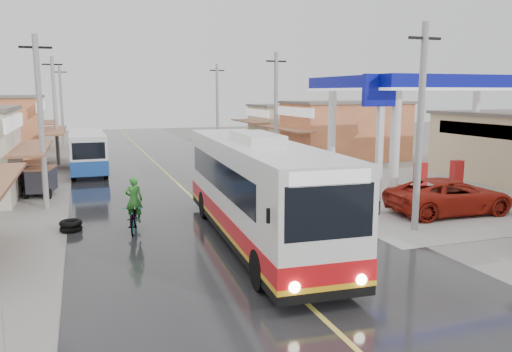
% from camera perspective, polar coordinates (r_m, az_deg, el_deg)
% --- Properties ---
extents(ground, '(120.00, 120.00, 0.00)m').
position_cam_1_polar(ground, '(17.68, -1.03, -8.29)').
color(ground, slate).
rests_on(ground, ground).
extents(road, '(12.00, 90.00, 0.02)m').
position_cam_1_polar(road, '(31.89, -9.54, -0.32)').
color(road, black).
rests_on(road, ground).
extents(centre_line, '(0.15, 90.00, 0.01)m').
position_cam_1_polar(centre_line, '(31.88, -9.54, -0.30)').
color(centre_line, '#D8CC4C').
rests_on(centre_line, road).
extents(shopfronts_right, '(11.00, 44.00, 4.80)m').
position_cam_1_polar(shopfronts_right, '(34.97, 16.38, 0.27)').
color(shopfronts_right, beige).
rests_on(shopfronts_right, ground).
extents(utility_poles_left, '(1.60, 50.00, 8.00)m').
position_cam_1_polar(utility_poles_left, '(32.48, -22.10, -0.74)').
color(utility_poles_left, gray).
rests_on(utility_poles_left, ground).
extents(utility_poles_right, '(1.60, 36.00, 8.00)m').
position_cam_1_polar(utility_poles_right, '(33.76, 2.25, 0.33)').
color(utility_poles_right, gray).
rests_on(utility_poles_right, ground).
extents(coach_bus, '(3.48, 12.84, 3.97)m').
position_cam_1_polar(coach_bus, '(18.05, -0.02, -1.63)').
color(coach_bus, silver).
rests_on(coach_bus, road).
extents(second_bus, '(2.34, 8.31, 2.75)m').
position_cam_1_polar(second_bus, '(35.58, -18.73, 2.72)').
color(second_bus, silver).
rests_on(second_bus, road).
extents(jeepney, '(5.89, 2.91, 1.61)m').
position_cam_1_polar(jeepney, '(24.07, 21.28, -2.14)').
color(jeepney, '#A01D10').
rests_on(jeepney, ground).
extents(cyclist, '(1.07, 2.15, 2.22)m').
position_cam_1_polar(cyclist, '(20.11, -13.76, -4.20)').
color(cyclist, black).
rests_on(cyclist, ground).
extents(tricycle_near, '(1.64, 2.21, 1.54)m').
position_cam_1_polar(tricycle_near, '(28.50, -23.33, -0.38)').
color(tricycle_near, '#26262D').
rests_on(tricycle_near, ground).
extents(tricycle_far, '(1.57, 2.21, 1.60)m').
position_cam_1_polar(tricycle_far, '(30.42, -23.97, 0.23)').
color(tricycle_far, '#26262D').
rests_on(tricycle_far, ground).
extents(tyre_stack, '(0.88, 0.88, 0.45)m').
position_cam_1_polar(tyre_stack, '(21.03, -20.40, -5.35)').
color(tyre_stack, black).
rests_on(tyre_stack, ground).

